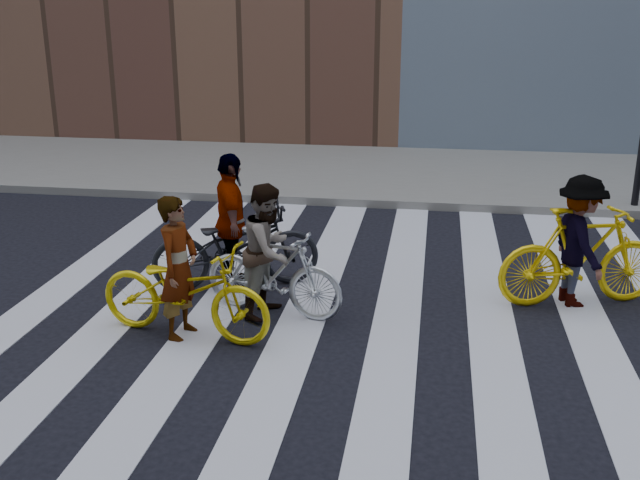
% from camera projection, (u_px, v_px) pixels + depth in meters
% --- Properties ---
extents(ground, '(100.00, 100.00, 0.00)m').
position_uv_depth(ground, '(349.00, 323.00, 8.75)').
color(ground, black).
rests_on(ground, ground).
extents(sidewalk_far, '(100.00, 5.00, 0.15)m').
position_uv_depth(sidewalk_far, '(391.00, 173.00, 15.76)').
color(sidewalk_far, gray).
rests_on(sidewalk_far, ground).
extents(zebra_crosswalk, '(8.25, 10.00, 0.01)m').
position_uv_depth(zebra_crosswalk, '(349.00, 323.00, 8.74)').
color(zebra_crosswalk, silver).
rests_on(zebra_crosswalk, ground).
extents(bike_yellow_left, '(2.16, 1.08, 1.08)m').
position_uv_depth(bike_yellow_left, '(184.00, 291.00, 8.27)').
color(bike_yellow_left, yellow).
rests_on(bike_yellow_left, ground).
extents(bike_silver_mid, '(1.84, 0.92, 1.07)m').
position_uv_depth(bike_silver_mid, '(273.00, 272.00, 8.85)').
color(bike_silver_mid, silver).
rests_on(bike_silver_mid, ground).
extents(bike_yellow_right, '(2.16, 1.14, 1.25)m').
position_uv_depth(bike_yellow_right, '(582.00, 257.00, 9.10)').
color(bike_yellow_right, yellow).
rests_on(bike_yellow_right, ground).
extents(bike_dark_rear, '(2.29, 1.49, 1.14)m').
position_uv_depth(bike_dark_rear, '(236.00, 246.00, 9.66)').
color(bike_dark_rear, black).
rests_on(bike_dark_rear, ground).
extents(rider_left, '(0.49, 0.65, 1.62)m').
position_uv_depth(rider_left, '(179.00, 268.00, 8.19)').
color(rider_left, slate).
rests_on(rider_left, ground).
extents(rider_mid, '(0.78, 0.91, 1.61)m').
position_uv_depth(rider_mid, '(269.00, 250.00, 8.77)').
color(rider_mid, slate).
rests_on(rider_mid, ground).
extents(rider_right, '(0.87, 1.18, 1.63)m').
position_uv_depth(rider_right, '(579.00, 242.00, 9.05)').
color(rider_right, slate).
rests_on(rider_right, ground).
extents(rider_rear, '(0.78, 1.13, 1.78)m').
position_uv_depth(rider_rear, '(231.00, 222.00, 9.57)').
color(rider_rear, slate).
rests_on(rider_rear, ground).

